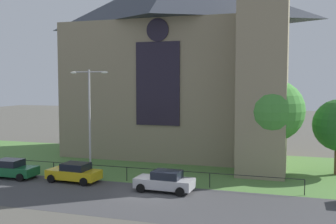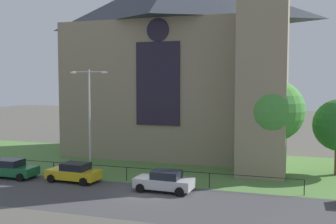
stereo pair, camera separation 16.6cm
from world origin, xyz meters
name	(u,v)px [view 1 (the left image)]	position (x,y,z in m)	size (l,w,h in m)	color
ground	(186,165)	(0.00, 10.00, 0.00)	(160.00, 160.00, 0.00)	#56544C
road_asphalt	(138,199)	(0.00, -2.00, 0.00)	(120.00, 8.00, 0.01)	#424244
grass_verge	(180,169)	(0.00, 8.00, 0.00)	(120.00, 20.00, 0.01)	#517F3D
church_building	(181,60)	(-2.03, 15.45, 10.27)	(23.20, 16.20, 26.00)	gray
iron_railing	(127,169)	(-2.81, 2.50, 0.96)	(26.94, 0.07, 1.13)	black
tree_right_near	(274,111)	(8.12, 8.17, 5.46)	(5.14, 5.14, 8.06)	#423021
streetlamp_near	(90,110)	(-5.99, 2.40, 5.59)	(3.37, 0.26, 8.88)	#B2B2B7
parked_car_green	(11,169)	(-12.32, 0.62, 0.74)	(4.23, 2.08, 1.51)	#196033
parked_car_yellow	(74,172)	(-6.66, 1.00, 0.74)	(4.28, 2.18, 1.51)	gold
parked_car_silver	(165,181)	(1.05, 0.50, 0.74)	(4.25, 2.12, 1.51)	#B7B7BC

